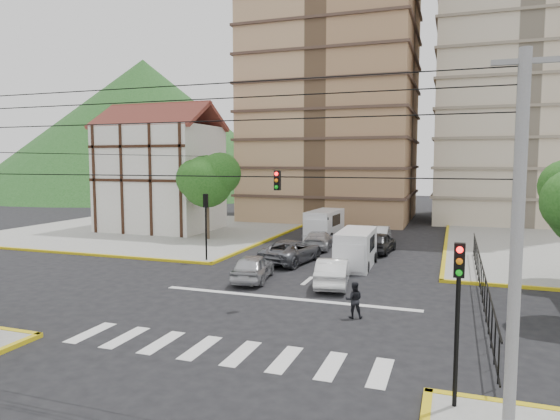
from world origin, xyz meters
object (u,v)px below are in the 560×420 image
at_px(van_right_lane, 355,250).
at_px(van_left_lane, 324,225).
at_px(traffic_light_se, 458,297).
at_px(pedestrian_crosswalk, 354,300).
at_px(traffic_light_nw, 206,216).
at_px(car_white_front_right, 333,272).
at_px(car_silver_front_left, 253,267).

bearing_deg(van_right_lane, van_left_lane, 112.11).
relative_size(traffic_light_se, pedestrian_crosswalk, 2.82).
bearing_deg(van_right_lane, pedestrian_crosswalk, -81.36).
bearing_deg(traffic_light_nw, van_left_lane, 69.25).
bearing_deg(car_white_front_right, traffic_light_nw, -28.93).
distance_m(traffic_light_se, car_silver_front_left, 16.16).
distance_m(van_right_lane, car_white_front_right, 5.15).
distance_m(van_left_lane, car_silver_front_left, 16.35).
xyz_separation_m(car_white_front_right, pedestrian_crosswalk, (2.12, -5.08, 0.02)).
bearing_deg(traffic_light_se, van_right_lane, 109.06).
xyz_separation_m(van_left_lane, pedestrian_crosswalk, (6.75, -21.14, -0.40)).
relative_size(traffic_light_se, car_white_front_right, 0.95).
xyz_separation_m(van_left_lane, car_silver_front_left, (0.11, -16.34, -0.42)).
height_order(van_right_lane, pedestrian_crosswalk, van_right_lane).
bearing_deg(car_white_front_right, pedestrian_crosswalk, 103.88).
bearing_deg(traffic_light_se, car_silver_front_left, 132.09).
height_order(van_right_lane, car_white_front_right, van_right_lane).
xyz_separation_m(traffic_light_nw, van_right_lane, (9.63, 1.68, -1.99)).
bearing_deg(pedestrian_crosswalk, traffic_light_se, 105.84).
xyz_separation_m(traffic_light_se, pedestrian_crosswalk, (-4.08, 7.07, -2.33)).
xyz_separation_m(car_silver_front_left, car_white_front_right, (4.52, 0.29, 0.01)).
relative_size(traffic_light_nw, pedestrian_crosswalk, 2.82).
distance_m(car_white_front_right, pedestrian_crosswalk, 5.50).
distance_m(car_silver_front_left, car_white_front_right, 4.53).
bearing_deg(car_white_front_right, traffic_light_se, 108.26).
distance_m(traffic_light_se, traffic_light_nw, 22.06).
relative_size(van_right_lane, car_silver_front_left, 1.17).
bearing_deg(van_right_lane, car_white_front_right, -94.37).
distance_m(van_right_lane, van_left_lane, 11.95).
bearing_deg(car_silver_front_left, traffic_light_nw, -46.32).
bearing_deg(van_left_lane, traffic_light_nw, -107.21).
bearing_deg(pedestrian_crosswalk, van_right_lane, -93.65).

